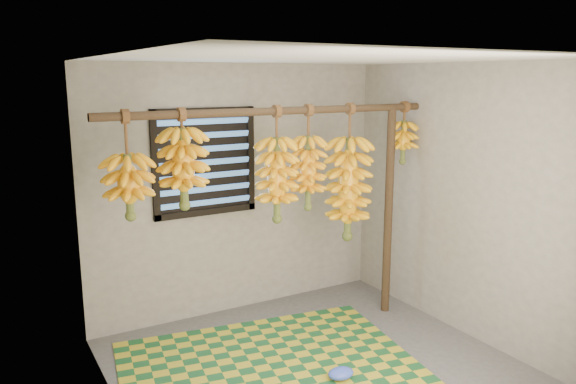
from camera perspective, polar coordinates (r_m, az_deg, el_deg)
floor at (r=4.63m, az=3.58°, el=-17.91°), size 3.00×3.00×0.01m
ceiling at (r=4.03m, az=4.03°, el=13.45°), size 3.00×3.00×0.01m
wall_back at (r=5.45m, az=-5.03°, el=0.21°), size 3.00×0.01×2.40m
wall_left at (r=3.59m, az=-16.75°, el=-6.32°), size 0.01×3.00×2.40m
wall_right at (r=5.14m, az=17.88°, el=-1.01°), size 0.01×3.00×2.40m
window at (r=5.24m, az=-8.43°, el=2.99°), size 1.00×0.04×1.00m
hanging_pole at (r=4.63m, az=-0.94°, el=8.22°), size 3.00×0.06×0.06m
support_post at (r=5.46m, az=10.16°, el=-2.05°), size 0.08×0.08×2.00m
woven_mat at (r=4.64m, az=-1.59°, el=-17.66°), size 2.56×2.18×0.01m
plastic_bag at (r=4.52m, az=5.39°, el=-17.88°), size 0.22×0.17×0.09m
banana_bunch_a at (r=4.24m, az=-15.85°, el=0.54°), size 0.36×0.36×0.80m
banana_bunch_b at (r=4.34m, az=-10.59°, el=2.38°), size 0.35×0.35×0.76m
banana_bunch_c at (r=4.69m, az=-1.14°, el=1.25°), size 0.34×0.34×0.98m
banana_bunch_d at (r=4.84m, az=2.05°, el=1.98°), size 0.31×0.31×0.91m
banana_bunch_e at (r=5.11m, az=6.15°, el=0.33°), size 0.40×0.40×1.24m
banana_bunch_f at (r=5.45m, az=11.63°, el=5.00°), size 0.27×0.27×0.59m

